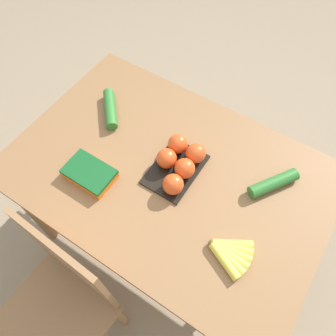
# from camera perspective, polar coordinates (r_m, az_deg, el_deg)

# --- Properties ---
(ground_plane) EXTENTS (12.00, 12.00, 0.00)m
(ground_plane) POSITION_cam_1_polar(r_m,az_deg,el_deg) (2.05, 0.00, -11.59)
(ground_plane) COLOR gray
(dining_table) EXTENTS (1.31, 0.88, 0.77)m
(dining_table) POSITION_cam_1_polar(r_m,az_deg,el_deg) (1.44, 0.00, -2.79)
(dining_table) COLOR olive
(dining_table) RESTS_ON ground_plane
(chair) EXTENTS (0.44, 0.42, 0.96)m
(chair) POSITION_cam_1_polar(r_m,az_deg,el_deg) (1.52, -17.84, -21.29)
(chair) COLOR #8E6642
(chair) RESTS_ON ground_plane
(banana_bunch) EXTENTS (0.16, 0.16, 0.03)m
(banana_bunch) POSITION_cam_1_polar(r_m,az_deg,el_deg) (1.21, 10.64, -14.33)
(banana_bunch) COLOR brown
(banana_bunch) RESTS_ON dining_table
(tomato_pack) EXTENTS (0.18, 0.27, 0.09)m
(tomato_pack) POSITION_cam_1_polar(r_m,az_deg,el_deg) (1.32, 1.93, 0.97)
(tomato_pack) COLOR black
(tomato_pack) RESTS_ON dining_table
(carrot_bag) EXTENTS (0.20, 0.13, 0.05)m
(carrot_bag) POSITION_cam_1_polar(r_m,az_deg,el_deg) (1.35, -13.51, -0.86)
(carrot_bag) COLOR orange
(carrot_bag) RESTS_ON dining_table
(cucumber_near) EXTENTS (0.18, 0.19, 0.05)m
(cucumber_near) POSITION_cam_1_polar(r_m,az_deg,el_deg) (1.53, -10.03, 10.10)
(cucumber_near) COLOR #2D702D
(cucumber_near) RESTS_ON dining_table
(cucumber_far) EXTENTS (0.16, 0.20, 0.05)m
(cucumber_far) POSITION_cam_1_polar(r_m,az_deg,el_deg) (1.36, 17.87, -2.54)
(cucumber_far) COLOR #2D702D
(cucumber_far) RESTS_ON dining_table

